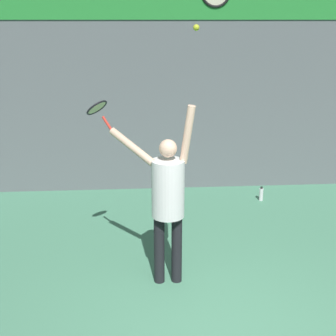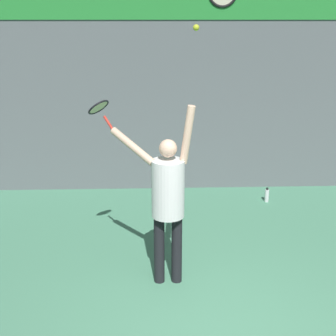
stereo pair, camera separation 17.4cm
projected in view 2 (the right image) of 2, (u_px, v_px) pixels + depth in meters
name	position (u px, v px, depth m)	size (l,w,h in m)	color
back_wall	(196.00, 56.00, 8.37)	(18.00, 0.10, 5.00)	slate
tennis_player	(167.00, 195.00, 5.51)	(1.01, 0.63, 2.23)	black
tennis_racket	(99.00, 109.00, 5.68)	(0.38, 0.37, 0.37)	red
tennis_ball	(196.00, 28.00, 4.86)	(0.07, 0.07, 0.07)	#CCDB2D
water_bottle	(267.00, 195.00, 8.36)	(0.07, 0.07, 0.26)	silver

